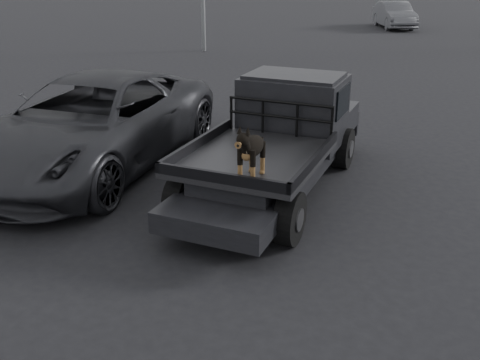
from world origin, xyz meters
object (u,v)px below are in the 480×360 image
at_px(parked_suv, 92,123).
at_px(flatbed_ute, 275,164).
at_px(dog, 252,151).
at_px(distant_car_a, 394,15).

bearing_deg(parked_suv, flatbed_ute, -0.52).
relative_size(dog, distant_car_a, 0.17).
bearing_deg(dog, parked_suv, 158.35).
relative_size(flatbed_ute, distant_car_a, 1.21).
distance_m(flatbed_ute, parked_suv, 3.52).
distance_m(dog, distant_car_a, 27.33).
distance_m(flatbed_ute, dog, 1.97).
xyz_separation_m(flatbed_ute, dog, (0.29, -1.77, 0.83)).
height_order(flatbed_ute, parked_suv, parked_suv).
bearing_deg(distant_car_a, flatbed_ute, -109.62).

